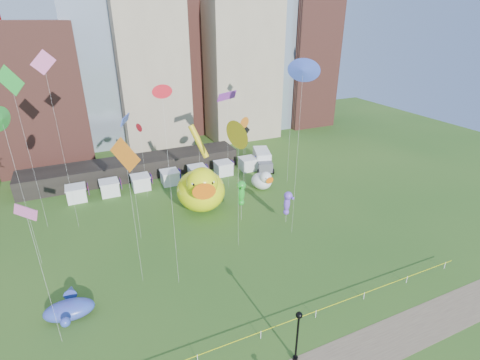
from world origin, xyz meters
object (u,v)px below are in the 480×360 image
seahorse_purple (287,201)px  seahorse_green (242,191)px  small_duck (262,180)px  box_truck (262,159)px  whale_inflatable (69,308)px  lamppost (298,331)px  big_duck (201,189)px

seahorse_purple → seahorse_green: bearing=131.3°
small_duck → seahorse_purple: bearing=-107.7°
seahorse_green → box_truck: size_ratio=0.79×
small_duck → box_truck: bearing=54.6°
whale_inflatable → box_truck: size_ratio=0.78×
box_truck → lamppost: bearing=-96.3°
seahorse_purple → box_truck: 20.83m
box_truck → seahorse_purple: bearing=-90.7°
box_truck → seahorse_green: bearing=-108.4°
seahorse_green → box_truck: 20.65m
small_duck → seahorse_green: size_ratio=0.75×
big_duck → box_truck: size_ratio=1.35×
seahorse_green → box_truck: (12.04, 16.51, -3.02)m
seahorse_green → whale_inflatable: 24.94m
seahorse_purple → box_truck: (6.53, 19.71, -1.74)m
lamppost → box_truck: lamppost is taller
big_duck → small_duck: bearing=25.3°
box_truck → small_duck: bearing=-100.1°
big_duck → lamppost: size_ratio=1.95×
big_duck → seahorse_green: bearing=-39.2°
big_duck → seahorse_purple: bearing=-28.5°
box_truck → whale_inflatable: bearing=-125.5°
small_duck → whale_inflatable: small_duck is taller
seahorse_green → seahorse_purple: (5.51, -3.20, -1.28)m
big_duck → seahorse_green: 6.81m
small_duck → seahorse_green: seahorse_green is taller
big_duck → box_truck: (16.15, 11.20, -1.87)m
big_duck → seahorse_purple: big_duck is taller
whale_inflatable → lamppost: size_ratio=1.11×
big_duck → whale_inflatable: big_duck is taller
whale_inflatable → small_duck: bearing=35.6°
lamppost → box_truck: 43.13m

